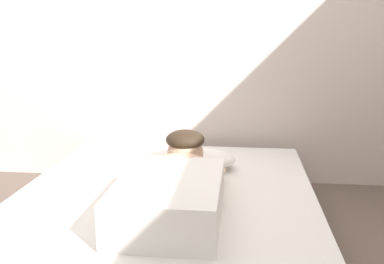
{
  "coord_description": "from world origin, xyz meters",
  "views": [
    {
      "loc": [
        0.36,
        -1.7,
        1.05
      ],
      "look_at": [
        0.1,
        0.56,
        0.53
      ],
      "focal_mm": 41.48,
      "sensor_mm": 36.0,
      "label": 1
    }
  ],
  "objects": [
    {
      "name": "back_wall",
      "position": [
        -0.0,
        1.4,
        1.25
      ],
      "size": [
        4.26,
        0.12,
        2.5
      ],
      "color": "silver",
      "rests_on": "ground"
    },
    {
      "name": "bed",
      "position": [
        0.0,
        0.26,
        0.14
      ],
      "size": [
        1.49,
        1.97,
        0.28
      ],
      "color": "#726051",
      "rests_on": "ground"
    },
    {
      "name": "pillow",
      "position": [
        0.07,
        0.72,
        0.33
      ],
      "size": [
        0.52,
        0.32,
        0.11
      ],
      "primitive_type": "ellipsoid",
      "color": "white",
      "rests_on": "bed"
    },
    {
      "name": "cell_phone",
      "position": [
        -0.11,
        0.11,
        0.28
      ],
      "size": [
        0.07,
        0.14,
        0.01
      ],
      "primitive_type": "cube",
      "color": "black",
      "rests_on": "bed"
    },
    {
      "name": "person_lying",
      "position": [
        0.07,
        0.15,
        0.39
      ],
      "size": [
        0.43,
        0.92,
        0.27
      ],
      "color": "white",
      "rests_on": "bed"
    },
    {
      "name": "coffee_cup",
      "position": [
        0.09,
        0.68,
        0.32
      ],
      "size": [
        0.12,
        0.09,
        0.07
      ],
      "color": "white",
      "rests_on": "bed"
    }
  ]
}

